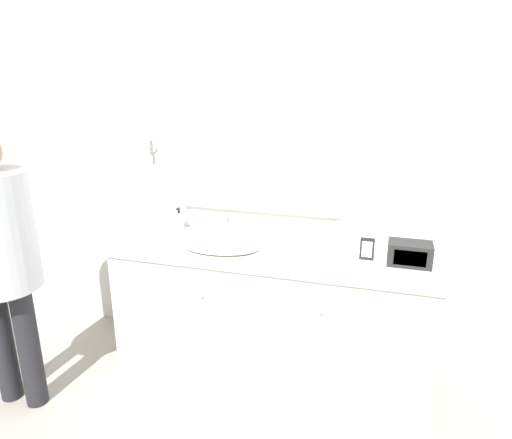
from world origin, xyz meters
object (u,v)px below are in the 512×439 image
object	(u,v)px
picture_frame	(367,249)
soap_bottle	(179,222)
sink_basin	(219,244)
appliance_box	(410,254)

from	to	relation	value
picture_frame	soap_bottle	bearing A→B (deg)	172.36
sink_basin	soap_bottle	bearing A→B (deg)	149.67
appliance_box	picture_frame	world-z (taller)	picture_frame
sink_basin	soap_bottle	xyz separation A→B (m)	(-0.38, 0.22, 0.05)
sink_basin	appliance_box	xyz separation A→B (m)	(1.16, 0.05, 0.05)
soap_bottle	appliance_box	world-z (taller)	soap_bottle
appliance_box	soap_bottle	bearing A→B (deg)	173.46
picture_frame	sink_basin	bearing A→B (deg)	-176.98
soap_bottle	picture_frame	xyz separation A→B (m)	(1.29, -0.17, -0.00)
picture_frame	appliance_box	bearing A→B (deg)	-0.55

